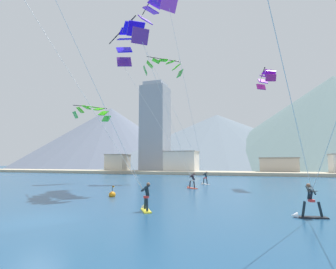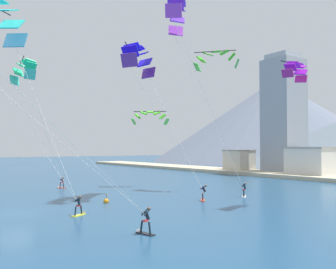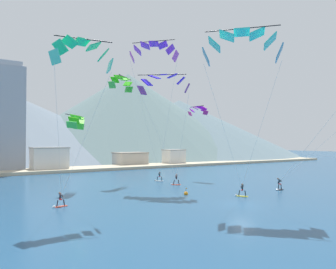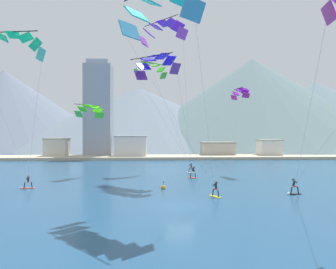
# 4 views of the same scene
# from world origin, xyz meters

# --- Properties ---
(ground_plane) EXTENTS (400.00, 400.00, 0.00)m
(ground_plane) POSITION_xyz_m (0.00, 0.00, 0.00)
(ground_plane) COLOR navy
(kitesurfer_near_lead) EXTENTS (1.79, 0.81, 1.65)m
(kitesurfer_near_lead) POSITION_xyz_m (-17.56, 9.92, 0.46)
(kitesurfer_near_lead) COLOR #E54C33
(kitesurfer_near_lead) RESTS_ON ground
(kitesurfer_near_trail) EXTENTS (1.26, 1.69, 1.74)m
(kitesurfer_near_trail) POSITION_xyz_m (3.94, 4.06, 0.50)
(kitesurfer_near_trail) COLOR yellow
(kitesurfer_near_trail) RESTS_ON ground
(kitesurfer_mid_center) EXTENTS (1.45, 1.57, 1.76)m
(kitesurfer_mid_center) POSITION_xyz_m (3.62, 23.84, 0.53)
(kitesurfer_mid_center) COLOR white
(kitesurfer_mid_center) RESTS_ON ground
(kitesurfer_far_left) EXTENTS (1.78, 0.77, 1.81)m
(kitesurfer_far_left) POSITION_xyz_m (12.66, 4.94, 0.58)
(kitesurfer_far_left) COLOR black
(kitesurfer_far_left) RESTS_ON ground
(kitesurfer_far_right) EXTENTS (1.59, 1.43, 1.79)m
(kitesurfer_far_right) POSITION_xyz_m (3.27, 18.02, 0.57)
(kitesurfer_far_right) COLOR #E54C33
(kitesurfer_far_right) RESTS_ON ground
(parafoil_kite_near_lead) EXTENTS (6.36, 6.41, 15.76)m
(parafoil_kite_near_lead) POSITION_xyz_m (-16.79, 4.63, 15.79)
(parafoil_kite_near_lead) COLOR #3CC6AF
(parafoil_kite_near_trail) EXTENTS (9.45, 9.42, 17.42)m
(parafoil_kite_near_trail) POSITION_xyz_m (-1.91, -1.92, 17.43)
(parafoil_kite_near_trail) COLOR teal
(parafoil_kite_mid_center) EXTENTS (8.17, 9.02, 21.38)m
(parafoil_kite_mid_center) POSITION_xyz_m (-0.99, 17.70, 21.42)
(parafoil_kite_mid_center) COLOR #AC3DC7
(parafoil_kite_far_right) EXTENTS (8.81, 7.97, 15.47)m
(parafoil_kite_far_right) POSITION_xyz_m (-2.07, 13.11, 15.65)
(parafoil_kite_far_right) COLOR #662A8F
(parafoil_kite_distant_high_outer) EXTENTS (3.98, 5.35, 2.13)m
(parafoil_kite_distant_high_outer) POSITION_xyz_m (-12.12, 21.12, 10.18)
(parafoil_kite_distant_high_outer) COLOR green
(parafoil_kite_distant_low_drift) EXTENTS (2.22, 4.16, 1.76)m
(parafoil_kite_distant_low_drift) POSITION_xyz_m (11.62, 22.52, 13.12)
(parafoil_kite_distant_low_drift) COLOR #A8217E
(parafoil_kite_distant_mid_solo) EXTENTS (5.77, 4.74, 2.54)m
(parafoil_kite_distant_mid_solo) POSITION_xyz_m (-2.82, 25.57, 17.51)
(parafoil_kite_distant_mid_solo) COLOR green
(race_marker_buoy) EXTENTS (0.56, 0.56, 1.02)m
(race_marker_buoy) POSITION_xyz_m (-1.23, 8.93, 0.16)
(race_marker_buoy) COLOR orange
(race_marker_buoy) RESTS_ON ground
(shoreline_strip) EXTENTS (180.00, 10.00, 0.70)m
(shoreline_strip) POSITION_xyz_m (0.00, 52.67, 0.35)
(shoreline_strip) COLOR #BCAD8E
(shoreline_strip) RESTS_ON ground
(shore_building_harbour_front) EXTENTS (8.26, 5.84, 5.76)m
(shore_building_harbour_front) POSITION_xyz_m (-8.14, 54.11, 2.89)
(shore_building_harbour_front) COLOR silver
(shore_building_harbour_front) RESTS_ON ground
(shore_building_promenade_mid) EXTENTS (8.75, 6.61, 4.03)m
(shore_building_promenade_mid) POSITION_xyz_m (14.84, 57.43, 2.03)
(shore_building_promenade_mid) COLOR #B7AD9E
(shore_building_promenade_mid) RESTS_ON ground
(shore_building_quay_east) EXTENTS (5.81, 4.88, 4.74)m
(shore_building_quay_east) POSITION_xyz_m (27.94, 54.65, 2.38)
(shore_building_quay_east) COLOR silver
(shore_building_quay_east) RESTS_ON ground
(shore_building_quay_west) EXTENTS (5.75, 5.27, 5.15)m
(shore_building_quay_west) POSITION_xyz_m (-26.87, 54.51, 2.58)
(shore_building_quay_west) COLOR beige
(shore_building_quay_west) RESTS_ON ground
(highrise_tower) EXTENTS (7.00, 7.00, 25.47)m
(highrise_tower) POSITION_xyz_m (-16.84, 57.61, 12.53)
(highrise_tower) COLOR #999EA8
(highrise_tower) RESTS_ON ground
(mountain_peak_west_ridge) EXTENTS (119.64, 119.64, 26.66)m
(mountain_peak_west_ridge) POSITION_xyz_m (-8.49, 119.74, 13.33)
(mountain_peak_west_ridge) COLOR slate
(mountain_peak_west_ridge) RESTS_ON ground
(mountain_peak_central_summit) EXTENTS (102.86, 102.86, 34.19)m
(mountain_peak_central_summit) POSITION_xyz_m (-69.23, 119.74, 17.09)
(mountain_peak_central_summit) COLOR slate
(mountain_peak_central_summit) RESTS_ON ground
(mountain_peak_east_shoulder) EXTENTS (117.83, 117.83, 38.85)m
(mountain_peak_east_shoulder) POSITION_xyz_m (41.13, 112.21, 19.43)
(mountain_peak_east_shoulder) COLOR slate
(mountain_peak_east_shoulder) RESTS_ON ground
(mountain_peak_far_spur) EXTENTS (114.61, 114.61, 27.54)m
(mountain_peak_far_spur) POSITION_xyz_m (66.34, 106.33, 13.77)
(mountain_peak_far_spur) COLOR slate
(mountain_peak_far_spur) RESTS_ON ground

